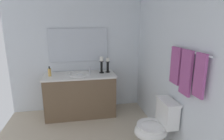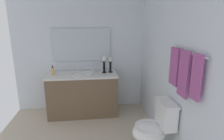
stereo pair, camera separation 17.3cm
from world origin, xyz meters
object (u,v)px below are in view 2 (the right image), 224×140
at_px(vanity_cabinet, 83,94).
at_px(candle_holder_short, 104,64).
at_px(soap_bottle, 53,71).
at_px(towel_near_corner, 196,77).
at_px(towel_near_vanity, 174,67).
at_px(towel_bar, 188,52).
at_px(candle_holder_tall, 110,65).
at_px(sink_basin, 82,76).
at_px(towel_center, 184,74).
at_px(toilet, 154,129).
at_px(mirror, 82,45).

height_order(vanity_cabinet, candle_holder_short, candle_holder_short).
bearing_deg(vanity_cabinet, candle_holder_short, 96.88).
bearing_deg(soap_bottle, towel_near_corner, 44.11).
xyz_separation_m(vanity_cabinet, candle_holder_short, (-0.05, 0.42, 0.57)).
xyz_separation_m(soap_bottle, towel_near_vanity, (1.29, 1.72, 0.34)).
distance_m(vanity_cabinet, towel_near_vanity, 1.94).
bearing_deg(vanity_cabinet, towel_bar, 37.95).
relative_size(candle_holder_tall, towel_bar, 0.40).
xyz_separation_m(sink_basin, towel_near_vanity, (1.30, 1.18, 0.45)).
distance_m(towel_near_vanity, towel_center, 0.24).
bearing_deg(vanity_cabinet, toilet, 37.33).
height_order(vanity_cabinet, soap_bottle, soap_bottle).
height_order(sink_basin, toilet, sink_basin).
distance_m(towel_center, towel_near_corner, 0.24).
bearing_deg(towel_near_corner, towel_center, 180.00).
bearing_deg(towel_center, soap_bottle, -131.75).
xyz_separation_m(mirror, towel_near_corner, (2.06, 1.18, -0.10)).
bearing_deg(candle_holder_tall, soap_bottle, -85.50).
bearing_deg(toilet, towel_near_corner, 22.40).
bearing_deg(towel_bar, vanity_cabinet, -142.05).
bearing_deg(candle_holder_short, mirror, -118.65).
relative_size(towel_bar, towel_near_corner, 1.57).
relative_size(vanity_cabinet, sink_basin, 3.30).
relative_size(sink_basin, towel_bar, 0.56).
relative_size(soap_bottle, towel_near_corner, 0.39).
xyz_separation_m(vanity_cabinet, towel_near_vanity, (1.30, 1.18, 0.82)).
bearing_deg(sink_basin, toilet, 37.30).
bearing_deg(candle_holder_short, sink_basin, -83.10).
height_order(soap_bottle, towel_center, towel_center).
relative_size(toilet, towel_center, 1.43).
distance_m(candle_holder_short, towel_bar, 1.83).
relative_size(candle_holder_tall, toilet, 0.38).
bearing_deg(towel_near_corner, soap_bottle, -135.89).
xyz_separation_m(candle_holder_short, toilet, (1.34, 0.56, -0.61)).
relative_size(mirror, towel_center, 2.16).
distance_m(sink_basin, candle_holder_tall, 0.58).
xyz_separation_m(candle_holder_short, towel_near_corner, (1.83, 0.76, 0.25)).
height_order(toilet, towel_near_corner, towel_near_corner).
relative_size(toilet, towel_near_vanity, 1.62).
bearing_deg(soap_bottle, candle_holder_short, 93.52).
xyz_separation_m(vanity_cabinet, soap_bottle, (0.01, -0.53, 0.48)).
height_order(candle_holder_tall, towel_center, towel_center).
xyz_separation_m(sink_basin, toilet, (1.28, 0.98, -0.40)).
bearing_deg(candle_holder_short, vanity_cabinet, -83.12).
relative_size(sink_basin, candle_holder_short, 1.28).
bearing_deg(towel_bar, candle_holder_short, -153.83).
height_order(towel_bar, towel_near_vanity, towel_near_vanity).
distance_m(sink_basin, candle_holder_short, 0.47).
bearing_deg(towel_center, candle_holder_short, -154.36).
bearing_deg(towel_near_vanity, toilet, -94.77).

